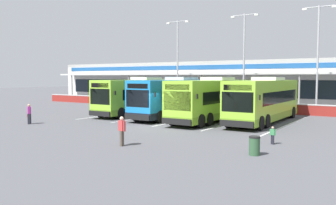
{
  "coord_description": "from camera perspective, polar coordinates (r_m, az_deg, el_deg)",
  "views": [
    {
      "loc": [
        15.82,
        -22.5,
        3.76
      ],
      "look_at": [
        -0.85,
        3.0,
        1.6
      ],
      "focal_mm": 38.19,
      "sensor_mm": 36.0,
      "label": 1
    }
  ],
  "objects": [
    {
      "name": "coach_bus_centre",
      "position": [
        31.11,
        7.21,
        0.39
      ],
      "size": [
        2.99,
        12.17,
        3.78
      ],
      "color": "#8CC633",
      "rests_on": "ground"
    },
    {
      "name": "bay_stripe_mid_east",
      "position": [
        29.69,
        18.46,
        -3.42
      ],
      "size": [
        0.14,
        13.0,
        0.01
      ],
      "primitive_type": "cube",
      "color": "silver",
      "rests_on": "ground"
    },
    {
      "name": "coach_bus_leftmost",
      "position": [
        36.66,
        -4.32,
        0.96
      ],
      "size": [
        2.99,
        12.17,
        3.78
      ],
      "color": "#8CC633",
      "rests_on": "ground"
    },
    {
      "name": "lamp_post_centre",
      "position": [
        42.3,
        12.04,
        7.4
      ],
      "size": [
        3.24,
        0.28,
        11.0
      ],
      "color": "#9E9EA3",
      "rests_on": "ground"
    },
    {
      "name": "bay_stripe_far_west",
      "position": [
        37.59,
        -7.15,
        -1.71
      ],
      "size": [
        0.14,
        13.0,
        0.01
      ],
      "primitive_type": "cube",
      "color": "silver",
      "rests_on": "ground"
    },
    {
      "name": "pedestrian_with_handbag",
      "position": [
        30.78,
        -21.28,
        -1.63
      ],
      "size": [
        0.63,
        0.49,
        1.62
      ],
      "color": "#33333D",
      "rests_on": "ground"
    },
    {
      "name": "terminal_building",
      "position": [
        51.89,
        15.43,
        3.09
      ],
      "size": [
        70.0,
        13.0,
        6.0
      ],
      "color": "silver",
      "rests_on": "ground"
    },
    {
      "name": "litter_bin",
      "position": [
        17.82,
        13.64,
        -6.71
      ],
      "size": [
        0.54,
        0.54,
        0.93
      ],
      "color": "#2D5133",
      "rests_on": "ground"
    },
    {
      "name": "bay_stripe_mid_west",
      "position": [
        32.82,
        4.11,
        -2.53
      ],
      "size": [
        0.14,
        13.0,
        0.01
      ],
      "primitive_type": "cube",
      "color": "silver",
      "rests_on": "ground"
    },
    {
      "name": "lamp_post_west",
      "position": [
        46.26,
        1.53,
        7.19
      ],
      "size": [
        3.24,
        0.28,
        11.0
      ],
      "color": "#9E9EA3",
      "rests_on": "ground"
    },
    {
      "name": "bay_stripe_west",
      "position": [
        35.03,
        -1.91,
        -2.1
      ],
      "size": [
        0.14,
        13.0,
        0.01
      ],
      "primitive_type": "cube",
      "color": "silver",
      "rests_on": "ground"
    },
    {
      "name": "pedestrian_in_dark_coat",
      "position": [
        19.77,
        -7.38,
        -4.38
      ],
      "size": [
        0.54,
        0.35,
        1.62
      ],
      "color": "#4C4238",
      "rests_on": "ground"
    },
    {
      "name": "lamp_post_east",
      "position": [
        39.69,
        22.8,
        7.4
      ],
      "size": [
        3.24,
        0.28,
        11.0
      ],
      "color": "#9E9EA3",
      "rests_on": "ground"
    },
    {
      "name": "red_barrier_wall",
      "position": [
        40.37,
        9.99,
        -0.56
      ],
      "size": [
        60.0,
        0.4,
        1.1
      ],
      "color": "maroon",
      "rests_on": "ground"
    },
    {
      "name": "bay_stripe_centre",
      "position": [
        31.01,
        10.92,
        -2.98
      ],
      "size": [
        0.14,
        13.0,
        0.01
      ],
      "primitive_type": "cube",
      "color": "silver",
      "rests_on": "ground"
    },
    {
      "name": "pedestrian_child",
      "position": [
        20.95,
        16.36,
        -4.95
      ],
      "size": [
        0.33,
        0.19,
        1.0
      ],
      "color": "black",
      "rests_on": "ground"
    },
    {
      "name": "ground_plane",
      "position": [
        27.76,
        -1.92,
        -3.73
      ],
      "size": [
        200.0,
        200.0,
        0.0
      ],
      "primitive_type": "plane",
      "color": "#4C4C51"
    },
    {
      "name": "coach_bus_right_centre",
      "position": [
        30.72,
        15.14,
        0.23
      ],
      "size": [
        2.99,
        12.17,
        3.78
      ],
      "color": "#8CC633",
      "rests_on": "ground"
    },
    {
      "name": "coach_bus_left_centre",
      "position": [
        33.72,
        1.36,
        0.7
      ],
      "size": [
        2.99,
        12.17,
        3.78
      ],
      "color": "#1972B7",
      "rests_on": "ground"
    }
  ]
}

